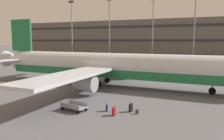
% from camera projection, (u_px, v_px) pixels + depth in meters
% --- Properties ---
extents(ground_plane, '(600.00, 600.00, 0.00)m').
position_uv_depth(ground_plane, '(139.00, 87.00, 33.46)').
color(ground_plane, '#5B5B60').
extents(terminal_structure, '(120.85, 17.72, 14.23)m').
position_uv_depth(terminal_structure, '(176.00, 40.00, 80.56)').
color(terminal_structure, '#605B56').
rests_on(terminal_structure, ground_plane).
extents(airliner, '(43.82, 35.49, 10.76)m').
position_uv_depth(airliner, '(109.00, 66.00, 34.26)').
color(airliner, silver).
rests_on(airliner, ground_plane).
extents(light_mast_far_left, '(1.80, 0.50, 20.87)m').
position_uv_depth(light_mast_far_left, '(72.00, 26.00, 78.72)').
color(light_mast_far_left, gray).
rests_on(light_mast_far_left, ground_plane).
extents(light_mast_left, '(1.80, 0.50, 20.75)m').
position_uv_depth(light_mast_left, '(109.00, 25.00, 73.50)').
color(light_mast_left, gray).
rests_on(light_mast_left, ground_plane).
extents(light_mast_center_left, '(1.80, 0.50, 19.98)m').
position_uv_depth(light_mast_center_left, '(153.00, 25.00, 68.30)').
color(light_mast_center_left, gray).
rests_on(light_mast_center_left, ground_plane).
extents(light_mast_center_right, '(1.80, 0.50, 20.91)m').
position_uv_depth(light_mast_center_right, '(195.00, 23.00, 63.85)').
color(light_mast_center_right, gray).
rests_on(light_mast_center_right, ground_plane).
extents(suitcase_purple, '(0.28, 0.48, 0.93)m').
position_uv_depth(suitcase_purple, '(114.00, 111.00, 20.57)').
color(suitcase_purple, '#B21E23').
rests_on(suitcase_purple, ground_plane).
extents(suitcase_scuffed, '(0.31, 0.50, 0.93)m').
position_uv_depth(suitcase_scuffed, '(131.00, 108.00, 21.62)').
color(suitcase_scuffed, black).
rests_on(suitcase_scuffed, ground_plane).
extents(suitcase_orange, '(0.35, 0.46, 0.84)m').
position_uv_depth(suitcase_orange, '(107.00, 108.00, 21.82)').
color(suitcase_orange, navy).
rests_on(suitcase_orange, ground_plane).
extents(backpack_silver, '(0.37, 0.41, 0.55)m').
position_uv_depth(backpack_silver, '(137.00, 112.00, 20.97)').
color(backpack_silver, '#264C26').
rests_on(backpack_silver, ground_plane).
extents(baggage_cart, '(3.37, 1.82, 0.82)m').
position_uv_depth(baggage_cart, '(74.00, 106.00, 22.02)').
color(baggage_cart, gray).
rests_on(baggage_cart, ground_plane).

